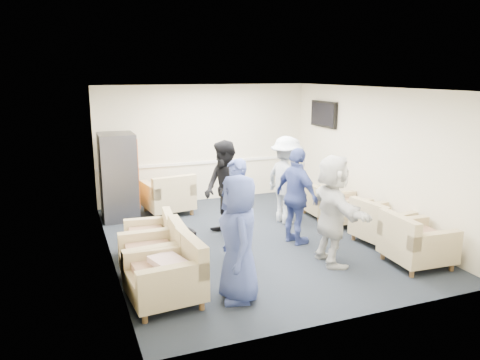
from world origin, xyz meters
name	(u,v)px	position (x,y,z in m)	size (l,w,h in m)	color
floor	(254,240)	(0.00, 0.00, 0.00)	(6.00, 6.00, 0.00)	#1B222C
ceiling	(255,88)	(0.00, 0.00, 2.70)	(6.00, 6.00, 0.00)	silver
back_wall	(205,143)	(0.00, 3.00, 1.35)	(5.00, 0.02, 2.70)	beige
front_wall	(354,214)	(0.00, -3.00, 1.35)	(5.00, 0.02, 2.70)	beige
left_wall	(107,178)	(-2.50, 0.00, 1.35)	(0.02, 6.00, 2.70)	beige
right_wall	(373,158)	(2.50, 0.00, 1.35)	(0.02, 6.00, 2.70)	beige
chair_rail	(205,162)	(0.00, 2.98, 0.90)	(4.98, 0.04, 0.06)	white
tv	(324,114)	(2.44, 1.80, 2.05)	(0.10, 1.00, 0.58)	black
armchair_left_near	(169,277)	(-1.95, -1.78, 0.36)	(0.99, 0.99, 0.73)	tan
armchair_left_mid	(158,258)	(-1.96, -1.10, 0.36)	(0.93, 0.93, 0.72)	tan
armchair_left_far	(153,239)	(-1.86, -0.13, 0.31)	(0.85, 0.85, 0.62)	tan
armchair_right_near	(414,244)	(1.89, -1.95, 0.36)	(0.94, 0.94, 0.72)	tan
armchair_right_midnear	(380,225)	(2.01, -0.96, 0.34)	(0.96, 0.96, 0.68)	tan
armchair_right_midfar	(343,209)	(2.00, 0.21, 0.31)	(0.84, 0.84, 0.63)	tan
armchair_right_far	(323,202)	(1.90, 0.81, 0.30)	(0.77, 0.77, 0.60)	tan
armchair_corner	(169,197)	(-1.08, 2.14, 0.37)	(1.07, 1.07, 0.75)	tan
vending_machine	(118,176)	(-2.09, 2.20, 0.89)	(0.72, 0.84, 1.77)	#515058
backpack	(188,239)	(-1.26, -0.11, 0.22)	(0.26, 0.20, 0.42)	black
pillow	(168,263)	(-1.97, -1.78, 0.55)	(0.47, 0.36, 0.14)	beige
person_front_left	(239,238)	(-1.07, -2.01, 0.85)	(0.83, 0.54, 1.70)	#3C4B90
person_mid_left	(236,212)	(-0.67, -0.83, 0.84)	(0.61, 0.40, 1.68)	#3C4B90
person_back_left	(225,190)	(-0.44, 0.32, 0.89)	(0.87, 0.68, 1.79)	black
person_back_right	(286,180)	(0.99, 0.71, 0.88)	(1.13, 0.65, 1.75)	silver
person_mid_right	(297,196)	(0.63, -0.40, 0.86)	(1.00, 0.42, 1.71)	#3C4B90
person_front_right	(333,210)	(0.73, -1.41, 0.88)	(1.62, 0.52, 1.75)	silver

